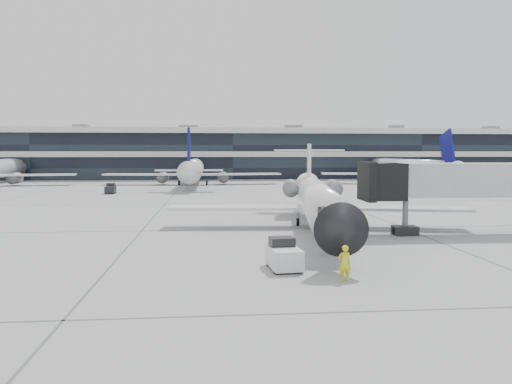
{
  "coord_description": "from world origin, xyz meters",
  "views": [
    {
      "loc": [
        -4.86,
        -37.44,
        5.82
      ],
      "look_at": [
        -1.14,
        3.16,
        2.6
      ],
      "focal_mm": 35.0,
      "sensor_mm": 36.0,
      "label": 1
    }
  ],
  "objects": [
    {
      "name": "ground",
      "position": [
        0.0,
        0.0,
        0.0
      ],
      "size": [
        220.0,
        220.0,
        0.0
      ],
      "primitive_type": "plane",
      "color": "gray",
      "rests_on": "ground"
    },
    {
      "name": "bg_jet_center",
      "position": [
        -8.0,
        55.0,
        0.0
      ],
      "size": [
        32.0,
        40.0,
        9.6
      ],
      "primitive_type": null,
      "color": "silver",
      "rests_on": "ground"
    },
    {
      "name": "bg_jet_right",
      "position": [
        32.0,
        55.0,
        0.0
      ],
      "size": [
        32.0,
        40.0,
        9.6
      ],
      "primitive_type": null,
      "color": "silver",
      "rests_on": "ground"
    },
    {
      "name": "far_tug",
      "position": [
        -19.06,
        34.99,
        0.66
      ],
      "size": [
        1.44,
        2.34,
        1.46
      ],
      "rotation": [
        0.0,
        0.0,
        0.04
      ],
      "color": "black",
      "rests_on": "ground"
    },
    {
      "name": "baggage_tug",
      "position": [
        -1.23,
        -13.07,
        0.69
      ],
      "size": [
        1.64,
        2.53,
        1.54
      ],
      "rotation": [
        0.0,
        0.0,
        0.09
      ],
      "color": "silver",
      "rests_on": "ground"
    },
    {
      "name": "traffic_cone",
      "position": [
        -5.81,
        13.94,
        0.27
      ],
      "size": [
        0.47,
        0.47,
        0.57
      ],
      "rotation": [
        0.0,
        0.0,
        -0.26
      ],
      "color": "orange",
      "rests_on": "ground"
    },
    {
      "name": "terminal",
      "position": [
        0.0,
        82.0,
        5.0
      ],
      "size": [
        170.0,
        22.0,
        10.0
      ],
      "primitive_type": "cube",
      "color": "black",
      "rests_on": "ground"
    },
    {
      "name": "jet_bridge",
      "position": [
        14.81,
        -3.7,
        3.84
      ],
      "size": [
        16.38,
        3.73,
        5.27
      ],
      "rotation": [
        0.0,
        0.0,
        -0.03
      ],
      "color": "#A8AAAD",
      "rests_on": "ground"
    },
    {
      "name": "ramp_worker",
      "position": [
        1.15,
        -15.7,
        0.83
      ],
      "size": [
        0.65,
        0.46,
        1.67
      ],
      "primitive_type": "imported",
      "rotation": [
        0.0,
        0.0,
        3.25
      ],
      "color": "yellow",
      "rests_on": "ground"
    },
    {
      "name": "regional_jet",
      "position": [
        3.35,
        0.22,
        2.29
      ],
      "size": [
        23.22,
        28.97,
        6.69
      ],
      "rotation": [
        0.0,
        0.0,
        -0.14
      ],
      "color": "white",
      "rests_on": "ground"
    }
  ]
}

